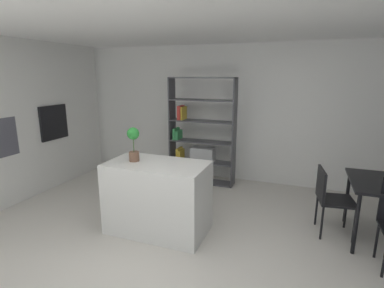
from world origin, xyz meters
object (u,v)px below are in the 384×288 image
at_px(kitchen_island, 158,197).
at_px(open_bookshelf, 199,139).
at_px(built_in_oven, 54,122).
at_px(potted_plant_on_island, 133,142).
at_px(dining_chair_island_side, 329,195).

distance_m(kitchen_island, open_bookshelf, 1.98).
xyz_separation_m(built_in_oven, potted_plant_on_island, (2.17, -0.85, -0.00)).
xyz_separation_m(potted_plant_on_island, dining_chair_island_side, (2.40, 0.73, -0.66)).
bearing_deg(potted_plant_on_island, kitchen_island, 3.32).
bearing_deg(open_bookshelf, dining_chair_island_side, -29.18).
bearing_deg(built_in_oven, dining_chair_island_side, -1.48).
xyz_separation_m(kitchen_island, open_bookshelf, (-0.12, 1.94, 0.37)).
bearing_deg(kitchen_island, open_bookshelf, 93.63).
bearing_deg(potted_plant_on_island, open_bookshelf, 84.34).
distance_m(open_bookshelf, dining_chair_island_side, 2.55).
relative_size(built_in_oven, potted_plant_on_island, 1.38).
distance_m(built_in_oven, kitchen_island, 2.72).
height_order(potted_plant_on_island, open_bookshelf, open_bookshelf).
distance_m(kitchen_island, potted_plant_on_island, 0.79).
relative_size(potted_plant_on_island, open_bookshelf, 0.22).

